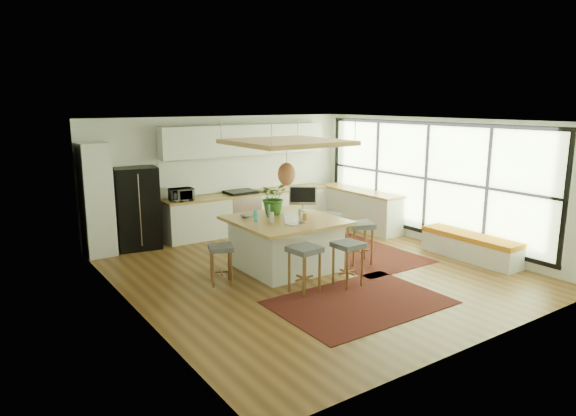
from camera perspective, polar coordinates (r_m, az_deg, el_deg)
floor at (r=9.38m, az=2.75°, el=-6.97°), size 7.00×7.00×0.00m
ceiling at (r=8.88m, az=2.93°, el=9.75°), size 7.00×7.00×0.00m
wall_back at (r=11.97m, az=-7.34°, el=3.72°), size 6.50×0.00×6.50m
wall_front at (r=6.66m, az=21.36°, el=-3.54°), size 6.50×0.00×6.50m
wall_left at (r=7.57m, az=-17.20°, el=-1.47°), size 0.00×7.00×7.00m
wall_right at (r=11.27m, az=16.15°, el=2.85°), size 0.00×7.00×7.00m
window_wall at (r=11.24m, az=16.07°, el=3.09°), size 0.10×6.20×2.60m
pantry at (r=10.70m, az=-20.71°, el=0.86°), size 0.55×0.60×2.25m
back_counter_base at (r=12.11m, az=-4.22°, el=-0.49°), size 4.20×0.60×0.88m
back_counter_top at (r=12.02m, az=-4.26°, el=1.65°), size 4.24×0.64×0.05m
backsplash at (r=12.21m, az=-5.00°, el=3.93°), size 4.20×0.02×0.80m
upper_cabinets at (r=11.99m, az=-4.69°, el=7.64°), size 4.20×0.34×0.70m
range at (r=11.98m, az=-5.26°, el=-0.36°), size 0.76×0.62×1.00m
right_counter_base at (r=12.56m, az=7.96°, el=-0.13°), size 0.60×2.50×0.88m
right_counter_top at (r=12.47m, az=8.02°, el=1.94°), size 0.64×2.54×0.05m
window_bench at (r=10.55m, az=19.77°, el=-4.11°), size 0.52×2.00×0.50m
ceiling_panel at (r=9.08m, az=-0.17°, el=5.70°), size 1.86×1.86×0.80m
rug_near at (r=8.00m, az=8.06°, el=-10.43°), size 2.60×1.80×0.01m
rug_right at (r=10.46m, az=7.94°, el=-5.04°), size 1.80×2.60×0.01m
fridge at (r=10.97m, az=-16.58°, el=0.33°), size 0.95×0.80×1.71m
island at (r=9.38m, az=-0.32°, el=-3.98°), size 1.85×1.85×0.93m
stool_near_left at (r=8.21m, az=1.86°, el=-7.12°), size 0.50×0.50×0.77m
stool_near_right at (r=8.57m, az=6.71°, el=-6.37°), size 0.46×0.46×0.75m
stool_right_front at (r=9.76m, az=8.03°, el=-4.14°), size 0.61×0.61×0.79m
stool_right_back at (r=10.56m, az=4.37°, el=-2.81°), size 0.58×0.58×0.77m
stool_left_side at (r=8.66m, az=-7.53°, el=-6.21°), size 0.51×0.51×0.67m
laptop at (r=8.84m, az=0.80°, el=-1.04°), size 0.34×0.36×0.23m
monitor at (r=9.85m, az=1.67°, el=1.12°), size 0.55×0.48×0.50m
microwave at (r=11.18m, az=-11.88°, el=1.64°), size 0.50×0.29×0.33m
island_plant at (r=9.61m, az=-1.70°, el=0.85°), size 0.85×0.88×0.52m
island_bowl at (r=9.42m, az=-4.71°, el=-0.86°), size 0.29×0.29×0.06m
island_bottle_0 at (r=9.03m, az=-3.57°, el=-0.95°), size 0.07×0.07×0.19m
island_bottle_1 at (r=8.90m, az=-1.92°, el=-1.12°), size 0.07×0.07×0.19m
island_bottle_2 at (r=9.14m, az=2.03°, el=-0.78°), size 0.07×0.07×0.19m
island_bottle_3 at (r=9.47m, az=1.26°, el=-0.33°), size 0.07×0.07×0.19m
island_bottle_4 at (r=9.34m, az=-2.20°, el=-0.51°), size 0.07×0.07×0.19m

